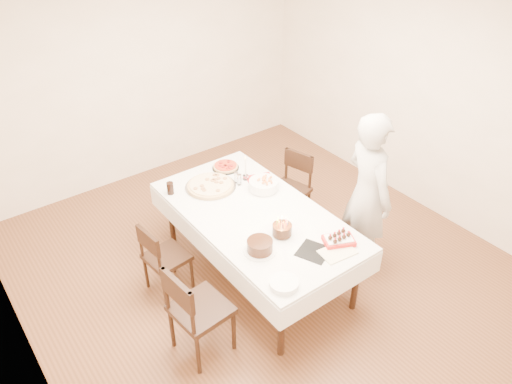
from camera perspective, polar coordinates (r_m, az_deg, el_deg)
floor at (r=5.25m, az=1.03°, el=-8.71°), size 5.00×5.00×0.00m
wall_back at (r=6.41m, az=-13.00°, el=13.03°), size 4.50×0.04×2.70m
wall_left at (r=3.76m, az=-27.24°, el=-6.66°), size 0.04×5.00×2.70m
wall_right at (r=5.96m, az=18.85°, el=10.43°), size 0.04×5.00×2.70m
dining_table at (r=4.97m, az=-0.00°, el=-5.93°), size 1.82×2.40×0.75m
chair_right_savory at (r=5.62m, az=3.74°, el=0.09°), size 0.54×0.54×0.86m
chair_left_savory at (r=4.86m, az=-10.15°, el=-7.32°), size 0.45×0.45×0.80m
chair_left_dessert at (r=4.24m, az=-6.31°, el=-13.18°), size 0.52×0.52×0.94m
person at (r=4.91m, az=12.61°, el=-0.31°), size 0.54×0.70×1.72m
pizza_white at (r=5.11m, az=-5.22°, el=0.74°), size 0.67×0.67×0.04m
pizza_pepperoni at (r=5.41m, az=-3.49°, el=2.93°), size 0.34×0.34×0.04m
red_placemat at (r=5.20m, az=0.57°, el=1.29°), size 0.35×0.35×0.01m
pasta_bowl at (r=5.04m, az=0.87°, el=0.85°), size 0.38×0.38×0.10m
taper_candle at (r=5.15m, az=-1.21°, el=2.77°), size 0.07×0.07×0.28m
shaker_pair at (r=5.11m, az=-1.93°, el=1.43°), size 0.12×0.12×0.12m
cola_glass at (r=5.04m, az=-9.77°, el=0.43°), size 0.07×0.07×0.13m
layer_cake at (r=4.27m, az=0.44°, el=-6.20°), size 0.35×0.35×0.11m
cake_board at (r=4.33m, az=6.60°, el=-6.80°), size 0.34×0.34×0.01m
birthday_cake at (r=4.43m, az=3.01°, el=-3.96°), size 0.18×0.18×0.16m
strawberry_box at (r=4.43m, az=9.44°, el=-5.41°), size 0.31×0.27×0.07m
box_lid at (r=4.35m, az=9.29°, el=-6.86°), size 0.32×0.23×0.03m
plate_stack at (r=3.99m, az=3.20°, el=-10.40°), size 0.29×0.29×0.05m
china_plate at (r=4.34m, az=0.46°, el=-6.36°), size 0.24×0.24×0.01m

